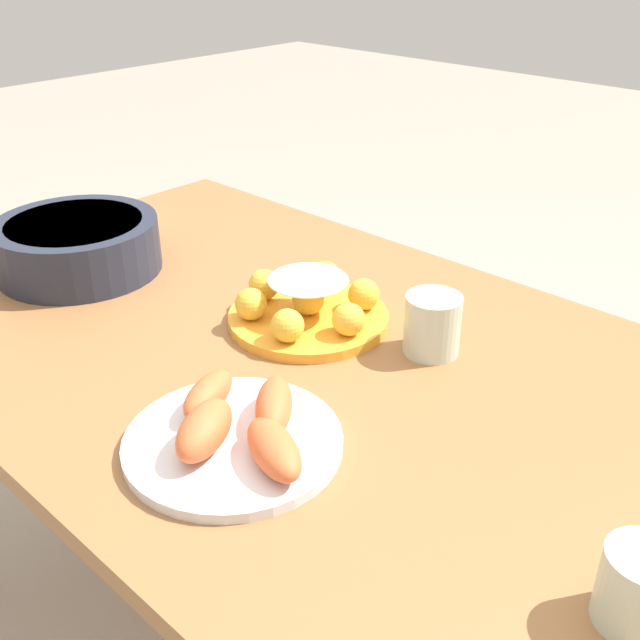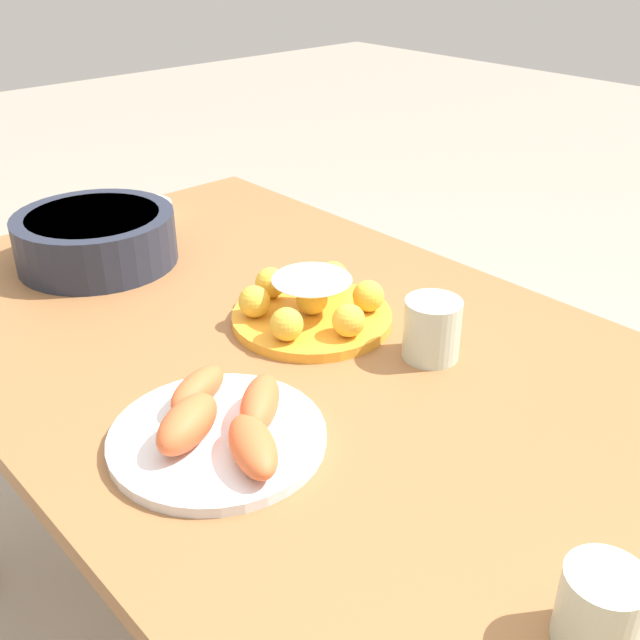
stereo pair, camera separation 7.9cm
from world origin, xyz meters
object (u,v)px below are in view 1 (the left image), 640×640
(dining_table, at_px, (332,422))
(seafood_platter, at_px, (237,432))
(sauce_bowl, at_px, (123,214))
(cup_near, at_px, (432,324))
(cake_plate, at_px, (308,306))
(serving_bowl, at_px, (78,244))
(cup_far, at_px, (639,589))

(dining_table, height_order, seafood_platter, seafood_platter)
(sauce_bowl, bearing_deg, cup_near, -179.59)
(cake_plate, xyz_separation_m, seafood_platter, (-0.15, 0.28, -0.01))
(serving_bowl, bearing_deg, cake_plate, -162.59)
(cake_plate, xyz_separation_m, cup_near, (-0.19, -0.06, 0.02))
(serving_bowl, bearing_deg, dining_table, -173.17)
(dining_table, distance_m, serving_bowl, 0.57)
(seafood_platter, bearing_deg, cup_far, -170.21)
(cake_plate, bearing_deg, cup_far, 161.36)
(dining_table, xyz_separation_m, sauce_bowl, (0.70, -0.12, 0.11))
(dining_table, xyz_separation_m, cup_far, (-0.48, 0.13, 0.13))
(serving_bowl, distance_m, cup_near, 0.65)
(cake_plate, bearing_deg, serving_bowl, 17.41)
(sauce_bowl, distance_m, cup_far, 1.21)
(dining_table, distance_m, seafood_platter, 0.24)
(cake_plate, bearing_deg, seafood_platter, 118.62)
(sauce_bowl, xyz_separation_m, cup_near, (-0.77, -0.01, 0.03))
(seafood_platter, xyz_separation_m, cup_far, (-0.45, -0.08, 0.02))
(seafood_platter, height_order, cup_near, cup_near)
(dining_table, distance_m, cup_near, 0.20)
(serving_bowl, height_order, cup_near, serving_bowl)
(serving_bowl, xyz_separation_m, cup_far, (-1.03, 0.07, -0.01))
(cake_plate, xyz_separation_m, serving_bowl, (0.43, 0.14, 0.02))
(dining_table, relative_size, cake_plate, 6.38)
(serving_bowl, xyz_separation_m, seafood_platter, (-0.58, 0.14, -0.03))
(cake_plate, xyz_separation_m, sauce_bowl, (0.58, -0.05, -0.01))
(cup_far, bearing_deg, serving_bowl, -3.71)
(sauce_bowl, relative_size, cup_far, 1.34)
(serving_bowl, bearing_deg, seafood_platter, 166.14)
(cake_plate, bearing_deg, sauce_bowl, -5.29)
(cake_plate, relative_size, sauce_bowl, 2.37)
(dining_table, distance_m, cup_far, 0.52)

